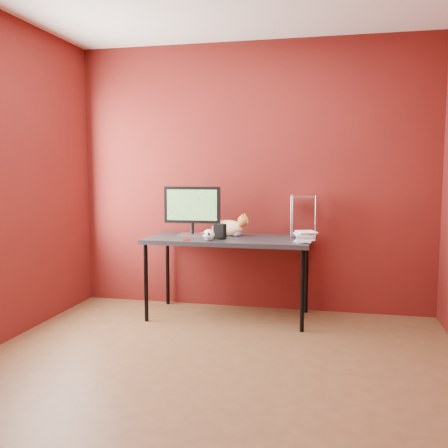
% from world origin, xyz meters
% --- Properties ---
extents(room, '(3.52, 3.52, 2.61)m').
position_xyz_m(room, '(0.00, 0.00, 1.45)').
color(room, '#50321B').
rests_on(room, ground).
extents(desk, '(1.50, 0.70, 0.75)m').
position_xyz_m(desk, '(-0.15, 1.37, 0.70)').
color(desk, black).
rests_on(desk, ground).
extents(monitor, '(0.54, 0.18, 0.47)m').
position_xyz_m(monitor, '(-0.51, 1.42, 1.01)').
color(monitor, '#BBBBC0').
rests_on(monitor, desk).
extents(cat, '(0.47, 0.25, 0.22)m').
position_xyz_m(cat, '(-0.18, 1.49, 0.83)').
color(cat, orange).
rests_on(cat, desk).
extents(skull_mug, '(0.10, 0.11, 0.10)m').
position_xyz_m(skull_mug, '(-0.28, 1.11, 0.80)').
color(skull_mug, white).
rests_on(skull_mug, desk).
extents(speaker, '(0.12, 0.12, 0.14)m').
position_xyz_m(speaker, '(-0.21, 1.25, 0.81)').
color(speaker, black).
rests_on(speaker, desk).
extents(book_stack, '(0.21, 0.25, 1.04)m').
position_xyz_m(book_stack, '(0.48, 1.23, 1.27)').
color(book_stack, beige).
rests_on(book_stack, desk).
extents(wire_rack, '(0.23, 0.19, 0.38)m').
position_xyz_m(wire_rack, '(0.52, 1.59, 0.94)').
color(wire_rack, '#BBBBC0').
rests_on(wire_rack, desk).
extents(pocket_knife, '(0.08, 0.05, 0.01)m').
position_xyz_m(pocket_knife, '(-0.47, 1.08, 0.76)').
color(pocket_knife, '#B3250D').
rests_on(pocket_knife, desk).
extents(black_gadget, '(0.05, 0.03, 0.02)m').
position_xyz_m(black_gadget, '(-0.26, 1.21, 0.76)').
color(black_gadget, black).
rests_on(black_gadget, desk).
extents(washer, '(0.05, 0.05, 0.00)m').
position_xyz_m(washer, '(-0.48, 1.12, 0.75)').
color(washer, '#BBBBC0').
rests_on(washer, desk).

